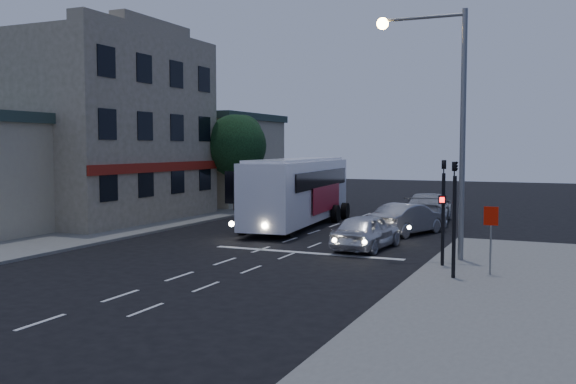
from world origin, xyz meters
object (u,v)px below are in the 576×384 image
at_px(traffic_signal_main, 443,199).
at_px(street_tree, 235,143).
at_px(tour_bus, 299,190).
at_px(car_sedan_b, 428,208).
at_px(streetlight, 445,105).
at_px(traffic_signal_side, 454,205).
at_px(regulatory_sign, 491,229).
at_px(car_suv, 367,231).
at_px(car_sedan_a, 409,219).

xyz_separation_m(traffic_signal_main, street_tree, (-15.81, 14.25, 2.08)).
height_order(tour_bus, car_sedan_b, tour_bus).
bearing_deg(street_tree, streetlight, -39.51).
xyz_separation_m(traffic_signal_side, regulatory_sign, (1.00, 0.96, -0.82)).
xyz_separation_m(traffic_signal_side, streetlight, (-0.96, 3.40, 3.31)).
xyz_separation_m(tour_bus, car_sedan_b, (6.00, 4.35, -1.11)).
bearing_deg(traffic_signal_side, tour_bus, 131.90).
xyz_separation_m(car_suv, traffic_signal_side, (4.33, -5.00, 1.67)).
xyz_separation_m(car_suv, street_tree, (-12.17, 11.22, 3.75)).
relative_size(tour_bus, street_tree, 1.93).
bearing_deg(street_tree, traffic_signal_side, -44.50).
height_order(car_sedan_a, regulatory_sign, regulatory_sign).
height_order(tour_bus, regulatory_sign, tour_bus).
distance_m(tour_bus, street_tree, 8.76).
height_order(streetlight, street_tree, streetlight).
distance_m(traffic_signal_main, regulatory_sign, 2.14).
bearing_deg(car_sedan_a, car_suv, 103.95).
height_order(car_sedan_b, traffic_signal_main, traffic_signal_main).
distance_m(car_sedan_b, streetlight, 13.29).
relative_size(car_sedan_b, traffic_signal_side, 1.41).
relative_size(car_sedan_b, regulatory_sign, 2.63).
bearing_deg(car_sedan_b, traffic_signal_side, 97.59).
bearing_deg(regulatory_sign, traffic_signal_main, 149.16).
bearing_deg(car_sedan_a, regulatory_sign, 137.11).
bearing_deg(car_sedan_b, streetlight, 97.18).
height_order(car_suv, car_sedan_b, car_sedan_b).
height_order(car_sedan_a, traffic_signal_side, traffic_signal_side).
distance_m(car_suv, traffic_signal_side, 6.83).
distance_m(traffic_signal_side, street_tree, 23.24).
bearing_deg(car_sedan_b, street_tree, -10.43).
height_order(car_suv, regulatory_sign, regulatory_sign).
height_order(tour_bus, streetlight, streetlight).
bearing_deg(tour_bus, car_sedan_b, 30.41).
bearing_deg(traffic_signal_side, traffic_signal_main, 109.49).
distance_m(car_sedan_a, traffic_signal_side, 11.05).
bearing_deg(traffic_signal_side, car_suv, 130.92).
xyz_separation_m(car_suv, car_sedan_b, (0.42, 10.40, 0.09)).
relative_size(streetlight, street_tree, 1.45).
bearing_deg(street_tree, tour_bus, -38.12).
relative_size(car_sedan_b, traffic_signal_main, 1.41).
relative_size(car_sedan_a, street_tree, 0.74).
bearing_deg(car_sedan_a, car_sedan_b, -69.08).
xyz_separation_m(tour_bus, streetlight, (8.96, -7.65, 3.78)).
height_order(car_sedan_b, regulatory_sign, regulatory_sign).
distance_m(traffic_signal_main, traffic_signal_side, 2.10).
height_order(car_sedan_b, traffic_signal_side, traffic_signal_side).
bearing_deg(car_suv, regulatory_sign, 147.47).
bearing_deg(traffic_signal_main, regulatory_sign, -30.84).
bearing_deg(tour_bus, car_suv, -52.86).
distance_m(streetlight, street_tree, 20.19).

